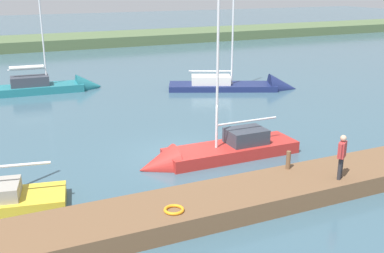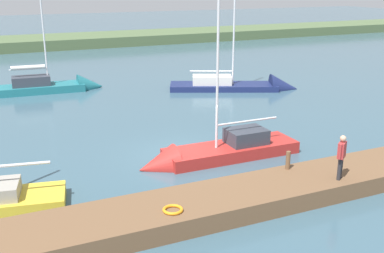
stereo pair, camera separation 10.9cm
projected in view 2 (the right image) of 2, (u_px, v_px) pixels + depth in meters
The scene contains 9 objects.
ground_plane at pixel (183, 156), 21.19m from camera, with size 200.00×200.00×0.00m, color #385666.
far_shoreline at pixel (52, 47), 56.13m from camera, with size 180.00×8.00×2.40m, color #4C603D.
dock_pier at pixel (245, 197), 16.35m from camera, with size 24.20×2.49×0.67m, color brown.
mooring_post_far at pixel (288, 160), 17.85m from camera, with size 0.17×0.17×0.72m, color brown.
life_ring_buoy at pixel (173, 210), 14.66m from camera, with size 0.66×0.66×0.10m, color orange.
sailboat_outer_mooring at pixel (211, 157), 20.68m from camera, with size 7.47×1.87×8.87m.
sailboat_mid_channel at pixel (57, 88), 33.59m from camera, with size 7.73×2.50×8.28m.
sailboat_behind_pier at pixel (246, 88), 34.13m from camera, with size 9.43×5.83×9.74m.
person_on_dock at pixel (341, 154), 16.78m from camera, with size 0.54×0.44×1.68m.
Camera 2 is at (7.80, 18.22, 7.62)m, focal length 43.43 mm.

